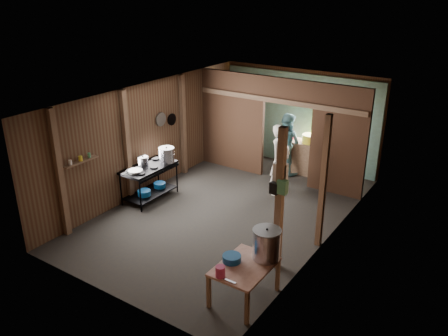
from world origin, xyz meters
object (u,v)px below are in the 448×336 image
Objects in this scene: prep_table at (244,282)px; stock_pot at (266,245)px; gas_range at (150,182)px; stove_pot_large at (167,155)px; yellow_tub at (310,139)px; cook at (280,160)px; pink_bucket at (220,272)px.

stock_pot is (0.17, 0.37, 0.56)m from prep_table.
gas_range is 3.71× the size of stove_pot_large.
stock_pot is at bearing -21.53° from gas_range.
yellow_tub is 1.51m from cook.
stock_pot is 5.16m from yellow_tub.
gas_range is 4.17m from prep_table.
prep_table is at bearing -156.72° from cook.
stove_pot_large reaches higher than gas_range.
prep_table is 0.62× the size of cook.
stock_pot is at bearing -152.33° from cook.
gas_range is 3.07m from cook.
yellow_tub is (-1.45, 4.96, 0.09)m from stock_pot.
stock_pot is at bearing 64.97° from prep_table.
yellow_tub reaches higher than gas_range.
cook is at bearing 33.86° from stove_pot_large.
pink_bucket is at bearing -39.54° from stove_pot_large.
yellow_tub is at bearing 100.96° from pink_bucket.
stove_pot_large is 2.07× the size of pink_bucket.
gas_range is 1.31× the size of prep_table.
stove_pot_large reaches higher than yellow_tub.
yellow_tub is at bearing 0.91° from cook.
prep_table is at bearing -115.03° from stock_pot.
stock_pot is at bearing 68.02° from pink_bucket.
stove_pot_large is (-3.54, 2.35, 0.66)m from prep_table.
pink_bucket is at bearing -111.98° from stock_pot.
stock_pot is at bearing -73.71° from yellow_tub.
stock_pot reaches higher than prep_table.
cook reaches higher than gas_range.
prep_table is 4.30m from stove_pot_large.
yellow_tub is at bearing 54.56° from gas_range.
stove_pot_large is at bearing 151.97° from stock_pot.
prep_table is at bearing -27.18° from gas_range.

